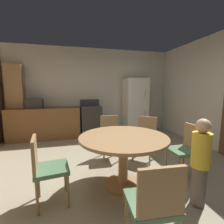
# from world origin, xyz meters

# --- Properties ---
(ground_plane) EXTENTS (14.00, 14.00, 0.00)m
(ground_plane) POSITION_xyz_m (0.00, 0.00, 0.00)
(ground_plane) COLOR gray
(wall_back) EXTENTS (5.43, 0.12, 2.70)m
(wall_back) POSITION_xyz_m (0.00, 2.94, 1.35)
(wall_back) COLOR beige
(wall_back) RESTS_ON ground
(kitchen_counter) EXTENTS (1.94, 0.60, 0.90)m
(kitchen_counter) POSITION_xyz_m (-1.44, 2.54, 0.45)
(kitchen_counter) COLOR brown
(kitchen_counter) RESTS_ON ground
(pantry_column) EXTENTS (0.44, 0.36, 2.10)m
(pantry_column) POSITION_xyz_m (-2.19, 2.72, 1.05)
(pantry_column) COLOR #9E754C
(pantry_column) RESTS_ON ground
(oven_range) EXTENTS (0.60, 0.60, 1.10)m
(oven_range) POSITION_xyz_m (-0.12, 2.54, 0.47)
(oven_range) COLOR #2D2B28
(oven_range) RESTS_ON ground
(refrigerator) EXTENTS (0.68, 0.68, 1.76)m
(refrigerator) POSITION_xyz_m (1.30, 2.49, 0.88)
(refrigerator) COLOR silver
(refrigerator) RESTS_ON ground
(microwave) EXTENTS (0.44, 0.32, 0.26)m
(microwave) POSITION_xyz_m (-1.69, 2.54, 1.03)
(microwave) COLOR #2D2B28
(microwave) RESTS_ON kitchen_counter
(dining_table) EXTENTS (1.28, 1.28, 0.76)m
(dining_table) POSITION_xyz_m (0.03, -0.21, 0.61)
(dining_table) COLOR #9E754C
(dining_table) RESTS_ON ground
(chair_east) EXTENTS (0.41, 0.41, 0.87)m
(chair_east) POSITION_xyz_m (1.08, -0.23, 0.50)
(chair_east) COLOR #9E754C
(chair_east) RESTS_ON ground
(chair_north) EXTENTS (0.42, 0.42, 0.87)m
(chair_north) POSITION_xyz_m (0.08, 0.84, 0.50)
(chair_north) COLOR #9E754C
(chair_north) RESTS_ON ground
(chair_south) EXTENTS (0.43, 0.43, 0.87)m
(chair_south) POSITION_xyz_m (-0.05, -1.26, 0.50)
(chair_south) COLOR #9E754C
(chair_south) RESTS_ON ground
(chair_northeast) EXTENTS (0.57, 0.57, 0.87)m
(chair_northeast) POSITION_xyz_m (0.75, 0.56, 0.50)
(chair_northeast) COLOR #9E754C
(chair_northeast) RESTS_ON ground
(chair_west) EXTENTS (0.45, 0.45, 0.87)m
(chair_west) POSITION_xyz_m (-1.02, -0.35, 0.50)
(chair_west) COLOR #9E754C
(chair_west) RESTS_ON ground
(person_child) EXTENTS (0.31, 0.31, 1.09)m
(person_child) POSITION_xyz_m (0.80, -0.83, 0.58)
(person_child) COLOR #665B51
(person_child) RESTS_ON ground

